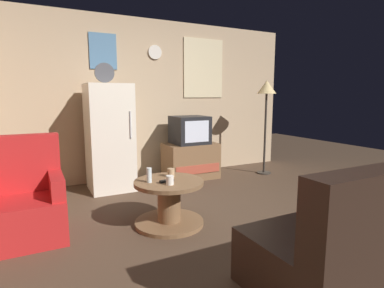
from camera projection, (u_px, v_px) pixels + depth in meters
ground_plane at (232, 230)px, 3.14m from camera, size 12.00×12.00×0.00m
wall_with_art at (149, 99)px, 5.10m from camera, size 5.20×0.12×2.53m
fridge at (110, 137)px, 4.40m from camera, size 0.60×0.62×1.77m
tv_stand at (191, 161)px, 5.07m from camera, size 0.84×0.53×0.57m
crt_tv at (190, 130)px, 4.98m from camera, size 0.54×0.51×0.44m
standing_lamp at (266, 94)px, 5.22m from camera, size 0.32×0.32×1.59m
coffee_table at (169, 203)px, 3.24m from camera, size 0.72×0.72×0.47m
wine_glass at (149, 175)px, 3.13m from camera, size 0.05×0.05×0.15m
mug_ceramic_white at (170, 180)px, 3.05m from camera, size 0.08×0.08×0.09m
mug_ceramic_tan at (171, 173)px, 3.35m from camera, size 0.08×0.08×0.09m
remote_control at (167, 181)px, 3.16m from camera, size 0.16×0.07×0.02m
armchair at (25, 203)px, 2.93m from camera, size 0.68×0.68×0.96m
couch at (368, 240)px, 2.23m from camera, size 1.70×0.80×0.92m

